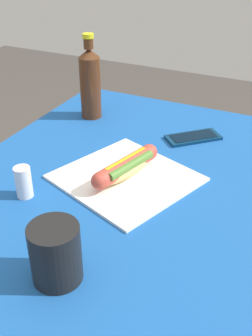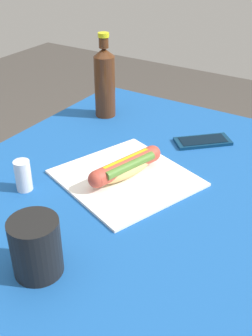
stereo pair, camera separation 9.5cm
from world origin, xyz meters
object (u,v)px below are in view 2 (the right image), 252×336
at_px(drinking_cup, 36,247).
at_px(soda_bottle, 105,81).
at_px(hot_dog, 126,167).
at_px(salt_shaker, 23,176).
at_px(cell_phone, 203,141).

bearing_deg(drinking_cup, soda_bottle, -155.23).
bearing_deg(hot_dog, salt_shaker, -47.50).
relative_size(hot_dog, drinking_cup, 1.92).
bearing_deg(cell_phone, soda_bottle, -91.82).
bearing_deg(soda_bottle, cell_phone, 88.18).
relative_size(cell_phone, soda_bottle, 0.61).
bearing_deg(cell_phone, drinking_cup, -4.83).
bearing_deg(salt_shaker, soda_bottle, -169.64).
distance_m(cell_phone, drinking_cup, 0.59).
distance_m(hot_dog, salt_shaker, 0.23).
relative_size(cell_phone, salt_shaker, 2.10).
height_order(soda_bottle, drinking_cup, soda_bottle).
xyz_separation_m(drinking_cup, salt_shaker, (-0.17, -0.20, -0.02)).
bearing_deg(cell_phone, hot_dog, -16.36).
height_order(hot_dog, drinking_cup, drinking_cup).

